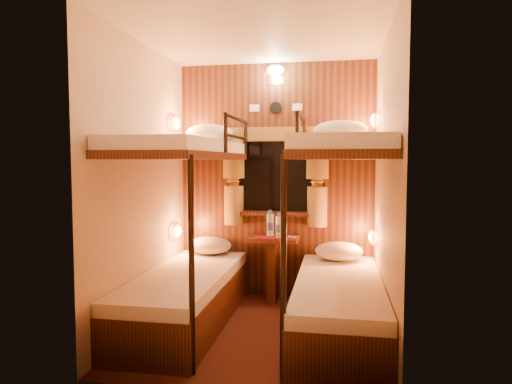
% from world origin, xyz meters
% --- Properties ---
extents(floor, '(2.10, 2.10, 0.00)m').
position_xyz_m(floor, '(0.00, 0.00, 0.00)').
color(floor, black).
rests_on(floor, ground).
extents(ceiling, '(2.10, 2.10, 0.00)m').
position_xyz_m(ceiling, '(0.00, 0.00, 2.40)').
color(ceiling, silver).
rests_on(ceiling, wall_back).
extents(wall_back, '(2.40, 0.00, 2.40)m').
position_xyz_m(wall_back, '(0.00, 1.05, 1.20)').
color(wall_back, '#C6B293').
rests_on(wall_back, floor).
extents(wall_front, '(2.40, 0.00, 2.40)m').
position_xyz_m(wall_front, '(0.00, -1.05, 1.20)').
color(wall_front, '#C6B293').
rests_on(wall_front, floor).
extents(wall_left, '(0.00, 2.40, 2.40)m').
position_xyz_m(wall_left, '(-1.00, 0.00, 1.20)').
color(wall_left, '#C6B293').
rests_on(wall_left, floor).
extents(wall_right, '(0.00, 2.40, 2.40)m').
position_xyz_m(wall_right, '(1.00, 0.00, 1.20)').
color(wall_right, '#C6B293').
rests_on(wall_right, floor).
extents(back_panel, '(2.00, 0.03, 2.40)m').
position_xyz_m(back_panel, '(0.00, 1.04, 1.20)').
color(back_panel, '#321C0E').
rests_on(back_panel, floor).
extents(bunk_left, '(0.72, 1.90, 1.82)m').
position_xyz_m(bunk_left, '(-0.65, 0.07, 0.56)').
color(bunk_left, '#321C0E').
rests_on(bunk_left, floor).
extents(bunk_right, '(0.72, 1.90, 1.82)m').
position_xyz_m(bunk_right, '(0.65, 0.07, 0.56)').
color(bunk_right, '#321C0E').
rests_on(bunk_right, floor).
extents(window, '(1.00, 0.12, 0.79)m').
position_xyz_m(window, '(0.00, 1.00, 1.18)').
color(window, black).
rests_on(window, back_panel).
extents(curtains, '(1.10, 0.22, 1.00)m').
position_xyz_m(curtains, '(0.00, 0.97, 1.26)').
color(curtains, olive).
rests_on(curtains, back_panel).
extents(back_fixtures, '(0.54, 0.09, 0.48)m').
position_xyz_m(back_fixtures, '(0.00, 1.00, 2.25)').
color(back_fixtures, black).
rests_on(back_fixtures, back_panel).
extents(reading_lamps, '(2.00, 0.20, 1.25)m').
position_xyz_m(reading_lamps, '(-0.00, 0.70, 1.24)').
color(reading_lamps, orange).
rests_on(reading_lamps, wall_left).
extents(table, '(0.50, 0.34, 0.66)m').
position_xyz_m(table, '(0.00, 0.85, 0.41)').
color(table, '#5B1D14').
rests_on(table, floor).
extents(bottle_left, '(0.08, 0.08, 0.27)m').
position_xyz_m(bottle_left, '(-0.03, 0.87, 0.76)').
color(bottle_left, '#99BFE5').
rests_on(bottle_left, table).
extents(bottle_right, '(0.07, 0.07, 0.25)m').
position_xyz_m(bottle_right, '(0.07, 0.79, 0.76)').
color(bottle_right, '#99BFE5').
rests_on(bottle_right, table).
extents(sachet_a, '(0.10, 0.08, 0.01)m').
position_xyz_m(sachet_a, '(0.19, 0.86, 0.65)').
color(sachet_a, silver).
rests_on(sachet_a, table).
extents(sachet_b, '(0.09, 0.08, 0.01)m').
position_xyz_m(sachet_b, '(0.09, 0.84, 0.65)').
color(sachet_b, silver).
rests_on(sachet_b, table).
extents(pillow_lower_left, '(0.45, 0.32, 0.18)m').
position_xyz_m(pillow_lower_left, '(-0.65, 0.82, 0.54)').
color(pillow_lower_left, silver).
rests_on(pillow_lower_left, bunk_left).
extents(pillow_lower_right, '(0.45, 0.32, 0.18)m').
position_xyz_m(pillow_lower_right, '(0.65, 0.75, 0.55)').
color(pillow_lower_right, silver).
rests_on(pillow_lower_right, bunk_right).
extents(pillow_upper_left, '(0.49, 0.35, 0.19)m').
position_xyz_m(pillow_upper_left, '(-0.65, 0.83, 1.68)').
color(pillow_upper_left, silver).
rests_on(pillow_upper_left, bunk_left).
extents(pillow_upper_right, '(0.50, 0.36, 0.20)m').
position_xyz_m(pillow_upper_right, '(0.65, 0.68, 1.69)').
color(pillow_upper_right, silver).
rests_on(pillow_upper_right, bunk_right).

